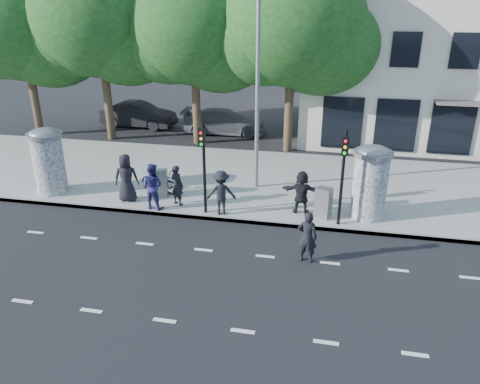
% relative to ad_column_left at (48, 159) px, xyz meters
% --- Properties ---
extents(ground, '(120.00, 120.00, 0.00)m').
position_rel_ad_column_left_xyz_m(ground, '(7.20, -4.50, -1.54)').
color(ground, black).
rests_on(ground, ground).
extents(sidewalk, '(40.00, 8.00, 0.15)m').
position_rel_ad_column_left_xyz_m(sidewalk, '(7.20, 3.00, -1.46)').
color(sidewalk, gray).
rests_on(sidewalk, ground).
extents(curb, '(40.00, 0.10, 0.16)m').
position_rel_ad_column_left_xyz_m(curb, '(7.20, -0.95, -1.46)').
color(curb, slate).
rests_on(curb, ground).
extents(lane_dash_near, '(32.00, 0.12, 0.01)m').
position_rel_ad_column_left_xyz_m(lane_dash_near, '(7.20, -6.70, -1.53)').
color(lane_dash_near, silver).
rests_on(lane_dash_near, ground).
extents(lane_dash_far, '(32.00, 0.12, 0.01)m').
position_rel_ad_column_left_xyz_m(lane_dash_far, '(7.20, -3.10, -1.53)').
color(lane_dash_far, silver).
rests_on(lane_dash_far, ground).
extents(ad_column_left, '(1.36, 1.36, 2.65)m').
position_rel_ad_column_left_xyz_m(ad_column_left, '(0.00, 0.00, 0.00)').
color(ad_column_left, beige).
rests_on(ad_column_left, sidewalk).
extents(ad_column_right, '(1.36, 1.36, 2.65)m').
position_rel_ad_column_left_xyz_m(ad_column_right, '(12.40, 0.20, 0.00)').
color(ad_column_right, beige).
rests_on(ad_column_right, sidewalk).
extents(traffic_pole_near, '(0.22, 0.31, 3.40)m').
position_rel_ad_column_left_xyz_m(traffic_pole_near, '(6.60, -0.71, 0.69)').
color(traffic_pole_near, black).
rests_on(traffic_pole_near, sidewalk).
extents(traffic_pole_far, '(0.22, 0.31, 3.40)m').
position_rel_ad_column_left_xyz_m(traffic_pole_far, '(11.40, -0.71, 0.69)').
color(traffic_pole_far, black).
rests_on(traffic_pole_far, sidewalk).
extents(street_lamp, '(0.25, 0.93, 8.00)m').
position_rel_ad_column_left_xyz_m(street_lamp, '(8.00, 2.13, 3.26)').
color(street_lamp, slate).
rests_on(street_lamp, sidewalk).
extents(tree_far_left, '(7.20, 7.20, 9.26)m').
position_rel_ad_column_left_xyz_m(tree_far_left, '(-5.80, 8.00, 4.65)').
color(tree_far_left, '#38281C').
rests_on(tree_far_left, ground).
extents(tree_mid_left, '(7.20, 7.20, 9.57)m').
position_rel_ad_column_left_xyz_m(tree_mid_left, '(-1.30, 8.00, 4.96)').
color(tree_mid_left, '#38281C').
rests_on(tree_mid_left, ground).
extents(tree_near_left, '(6.80, 6.80, 8.97)m').
position_rel_ad_column_left_xyz_m(tree_near_left, '(3.70, 8.20, 4.53)').
color(tree_near_left, '#38281C').
rests_on(tree_near_left, ground).
extents(tree_center, '(7.00, 7.00, 9.30)m').
position_rel_ad_column_left_xyz_m(tree_center, '(8.70, 7.80, 4.77)').
color(tree_center, '#38281C').
rests_on(tree_center, ground).
extents(ped_a, '(1.04, 0.82, 1.87)m').
position_rel_ad_column_left_xyz_m(ped_a, '(3.36, -0.21, -0.45)').
color(ped_a, black).
rests_on(ped_a, sidewalk).
extents(ped_b, '(0.68, 0.58, 1.58)m').
position_rel_ad_column_left_xyz_m(ped_b, '(5.38, -0.18, -0.60)').
color(ped_b, black).
rests_on(ped_b, sidewalk).
extents(ped_c, '(0.93, 0.76, 1.74)m').
position_rel_ad_column_left_xyz_m(ped_c, '(4.58, -0.65, -0.52)').
color(ped_c, navy).
rests_on(ped_c, sidewalk).
extents(ped_d, '(1.20, 0.89, 1.66)m').
position_rel_ad_column_left_xyz_m(ped_d, '(7.20, -0.65, -0.56)').
color(ped_d, black).
rests_on(ped_d, sidewalk).
extents(ped_f, '(1.50, 0.57, 1.60)m').
position_rel_ad_column_left_xyz_m(ped_f, '(10.03, 0.04, -0.59)').
color(ped_f, black).
rests_on(ped_f, sidewalk).
extents(man_road, '(0.64, 0.45, 1.65)m').
position_rel_ad_column_left_xyz_m(man_road, '(10.46, -3.10, -0.71)').
color(man_road, black).
rests_on(man_road, ground).
extents(bicycle, '(1.05, 1.84, 0.91)m').
position_rel_ad_column_left_xyz_m(bicycle, '(4.26, 0.85, -0.93)').
color(bicycle, black).
rests_on(bicycle, sidewalk).
extents(cabinet_left, '(0.59, 0.47, 1.09)m').
position_rel_ad_column_left_xyz_m(cabinet_left, '(4.45, 0.51, -0.84)').
color(cabinet_left, gray).
rests_on(cabinet_left, sidewalk).
extents(cabinet_right, '(0.65, 0.57, 1.12)m').
position_rel_ad_column_left_xyz_m(cabinet_right, '(10.83, -0.19, -0.83)').
color(cabinet_right, slate).
rests_on(cabinet_right, sidewalk).
extents(car_mid, '(1.93, 4.72, 1.52)m').
position_rel_ad_column_left_xyz_m(car_mid, '(-0.80, 10.75, -0.78)').
color(car_mid, black).
rests_on(car_mid, ground).
extents(car_right, '(2.24, 4.96, 1.41)m').
position_rel_ad_column_left_xyz_m(car_right, '(4.71, 10.38, -0.83)').
color(car_right, '#57585F').
rests_on(car_right, ground).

